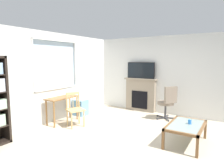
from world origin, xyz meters
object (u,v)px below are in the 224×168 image
fireplace (141,95)px  tv (141,70)px  coffee_table (186,127)px  wooden_chair (75,109)px  plastic_drawer_unit (81,107)px  sippy_cup (190,122)px  office_chair (167,101)px  desk_under_window (62,102)px

fireplace → tv: 0.84m
coffee_table → wooden_chair: bearing=99.2°
plastic_drawer_unit → tv: tv is taller
coffee_table → sippy_cup: sippy_cup is taller
plastic_drawer_unit → tv: bearing=-41.8°
wooden_chair → sippy_cup: bearing=-79.7°
tv → sippy_cup: tv is taller
tv → office_chair: (-0.49, -1.09, -0.85)m
sippy_cup → fireplace: bearing=46.3°
plastic_drawer_unit → sippy_cup: size_ratio=5.55×
desk_under_window → plastic_drawer_unit: size_ratio=1.93×
plastic_drawer_unit → sippy_cup: bearing=-95.9°
wooden_chair → fireplace: (2.41, -0.80, 0.10)m
office_chair → plastic_drawer_unit: bearing=113.1°
tv → coffee_table: tv is taller
plastic_drawer_unit → fireplace: 2.09m
fireplace → coffee_table: fireplace is taller
plastic_drawer_unit → sippy_cup: 3.38m
plastic_drawer_unit → office_chair: (1.05, -2.46, 0.31)m
plastic_drawer_unit → office_chair: size_ratio=0.50×
desk_under_window → office_chair: (1.86, -2.41, -0.04)m
wooden_chair → tv: bearing=-18.6°
wooden_chair → office_chair: 2.69m
plastic_drawer_unit → coffee_table: size_ratio=0.46×
coffee_table → sippy_cup: 0.13m
desk_under_window → wooden_chair: size_ratio=1.07×
office_chair → sippy_cup: size_ratio=11.11×
plastic_drawer_unit → fireplace: size_ratio=0.44×
desk_under_window → sippy_cup: bearing=-82.0°
fireplace → sippy_cup: bearing=-133.7°
tv → office_chair: 1.46m
plastic_drawer_unit → office_chair: bearing=-66.9°
plastic_drawer_unit → desk_under_window: bearing=-176.5°
fireplace → coffee_table: bearing=-135.5°
wooden_chair → plastic_drawer_unit: 1.05m
plastic_drawer_unit → tv: 2.36m
tv → sippy_cup: bearing=-133.4°
wooden_chair → plastic_drawer_unit: wooden_chair is taller
desk_under_window → wooden_chair: 0.54m
desk_under_window → plastic_drawer_unit: 0.88m
fireplace → office_chair: (-0.50, -1.09, -0.01)m
wooden_chair → fireplace: size_ratio=0.79×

